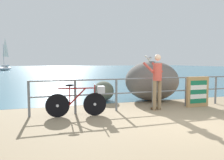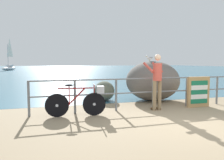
% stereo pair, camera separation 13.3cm
% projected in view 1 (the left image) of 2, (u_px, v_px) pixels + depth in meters
% --- Properties ---
extents(ground_plane, '(120.00, 120.00, 0.10)m').
position_uv_depth(ground_plane, '(76.00, 76.00, 24.35)').
color(ground_plane, '#937F60').
extents(sea_surface, '(120.00, 90.00, 0.01)m').
position_uv_depth(sea_surface, '(59.00, 69.00, 51.15)').
color(sea_surface, '#38667A').
rests_on(sea_surface, ground_plane).
extents(promenade_railing, '(7.81, 0.07, 1.02)m').
position_uv_depth(promenade_railing, '(153.00, 89.00, 7.20)').
color(promenade_railing, slate).
rests_on(promenade_railing, ground_plane).
extents(bicycle, '(1.69, 0.48, 0.92)m').
position_uv_depth(bicycle, '(82.00, 100.00, 6.12)').
color(bicycle, black).
rests_on(bicycle, ground_plane).
extents(person_at_railing, '(0.52, 0.67, 1.78)m').
position_uv_depth(person_at_railing, '(157.00, 79.00, 6.90)').
color(person_at_railing, '#8C7251').
rests_on(person_at_railing, ground_plane).
extents(folded_deckchair_stack, '(0.84, 0.10, 1.04)m').
position_uv_depth(folded_deckchair_stack, '(198.00, 92.00, 7.44)').
color(folded_deckchair_stack, tan).
rests_on(folded_deckchair_stack, ground_plane).
extents(breakwater_boulder_main, '(2.15, 2.02, 1.57)m').
position_uv_depth(breakwater_boulder_main, '(152.00, 81.00, 8.70)').
color(breakwater_boulder_main, '#605B56').
rests_on(breakwater_boulder_main, ground).
extents(breakwater_boulder_left, '(0.79, 1.04, 0.78)m').
position_uv_depth(breakwater_boulder_left, '(104.00, 91.00, 8.68)').
color(breakwater_boulder_left, '#575E4E').
rests_on(breakwater_boulder_left, ground).
extents(seagull, '(0.34, 0.15, 0.23)m').
position_uv_depth(seagull, '(149.00, 58.00, 8.67)').
color(seagull, gold).
rests_on(seagull, breakwater_boulder_main).
extents(sailboat, '(2.72, 4.58, 6.16)m').
position_uv_depth(sailboat, '(5.00, 67.00, 40.73)').
color(sailboat, white).
rests_on(sailboat, sea_surface).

